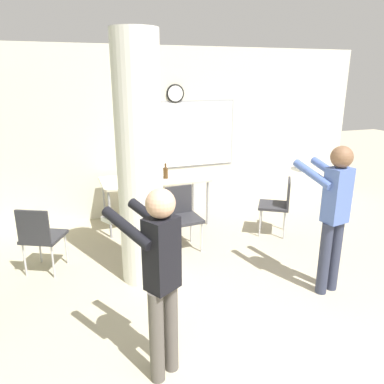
# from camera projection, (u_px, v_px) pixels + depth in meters

# --- Properties ---
(wall_back) EXTENTS (8.00, 0.15, 2.80)m
(wall_back) POSITION_uv_depth(u_px,v_px,m) (149.00, 133.00, 6.33)
(wall_back) COLOR beige
(wall_back) RESTS_ON ground_plane
(support_pillar) EXTENTS (0.51, 0.51, 2.80)m
(support_pillar) POSITION_uv_depth(u_px,v_px,m) (140.00, 164.00, 4.14)
(support_pillar) COLOR silver
(support_pillar) RESTS_ON ground_plane
(folding_table) EXTENTS (1.68, 0.80, 0.77)m
(folding_table) POSITION_uv_depth(u_px,v_px,m) (155.00, 181.00, 5.98)
(folding_table) COLOR beige
(folding_table) RESTS_ON ground_plane
(bottle_on_table) EXTENTS (0.08, 0.08, 0.24)m
(bottle_on_table) POSITION_uv_depth(u_px,v_px,m) (166.00, 173.00, 5.95)
(bottle_on_table) COLOR #4C3319
(bottle_on_table) RESTS_ON folding_table
(waste_bin) EXTENTS (0.31, 0.31, 0.39)m
(waste_bin) POSITION_uv_depth(u_px,v_px,m) (168.00, 227.00, 5.55)
(waste_bin) COLOR #B2B2B7
(waste_bin) RESTS_ON ground_plane
(chair_mid_room) EXTENTS (0.61, 0.61, 0.87)m
(chair_mid_room) POSITION_uv_depth(u_px,v_px,m) (279.00, 202.00, 5.64)
(chair_mid_room) COLOR #2D2D33
(chair_mid_room) RESTS_ON ground_plane
(chair_near_pillar) EXTENTS (0.59, 0.59, 0.87)m
(chair_near_pillar) POSITION_uv_depth(u_px,v_px,m) (40.00, 235.00, 4.50)
(chair_near_pillar) COLOR #2D2D33
(chair_near_pillar) RESTS_ON ground_plane
(chair_table_front) EXTENTS (0.47, 0.47, 0.87)m
(chair_table_front) POSITION_uv_depth(u_px,v_px,m) (182.00, 213.00, 5.19)
(chair_table_front) COLOR #2D2D33
(chair_table_front) RESTS_ON ground_plane
(person_playing_front) EXTENTS (0.55, 0.64, 1.59)m
(person_playing_front) POSITION_uv_depth(u_px,v_px,m) (160.00, 271.00, 2.82)
(person_playing_front) COLOR #514C47
(person_playing_front) RESTS_ON ground_plane
(person_playing_side) EXTENTS (0.44, 0.64, 1.66)m
(person_playing_side) POSITION_uv_depth(u_px,v_px,m) (333.00, 209.00, 4.00)
(person_playing_side) COLOR #2D3347
(person_playing_side) RESTS_ON ground_plane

